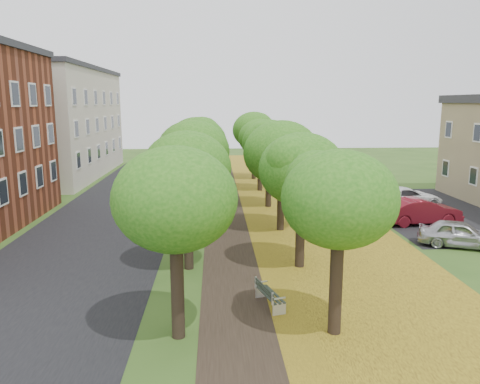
{
  "coord_description": "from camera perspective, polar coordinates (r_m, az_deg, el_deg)",
  "views": [
    {
      "loc": [
        -1.05,
        -13.26,
        7.01
      ],
      "look_at": [
        0.24,
        10.35,
        2.5
      ],
      "focal_mm": 35.0,
      "sensor_mm": 36.0,
      "label": 1
    }
  ],
  "objects": [
    {
      "name": "car_silver",
      "position": [
        25.56,
        25.21,
        -4.64
      ],
      "size": [
        4.18,
        2.93,
        1.32
      ],
      "primitive_type": "imported",
      "rotation": [
        0.0,
        0.0,
        1.18
      ],
      "color": "#AAA9AE",
      "rests_on": "ground"
    },
    {
      "name": "ground",
      "position": [
        15.03,
        1.29,
        -17.0
      ],
      "size": [
        120.0,
        120.0,
        0.0
      ],
      "primitive_type": "plane",
      "color": "#2D4C19",
      "rests_on": "ground"
    },
    {
      "name": "car_red",
      "position": [
        29.43,
        21.15,
        -2.2
      ],
      "size": [
        4.78,
        2.1,
        1.53
      ],
      "primitive_type": "imported",
      "rotation": [
        0.0,
        0.0,
        1.68
      ],
      "color": "maroon",
      "rests_on": "ground"
    },
    {
      "name": "bench",
      "position": [
        16.75,
        3.52,
        -12.4
      ],
      "size": [
        0.94,
        1.77,
        0.8
      ],
      "rotation": [
        0.0,
        0.0,
        1.85
      ],
      "color": "#273028",
      "rests_on": "ground"
    },
    {
      "name": "leaf_verge",
      "position": [
        29.73,
        8.72,
        -2.95
      ],
      "size": [
        7.5,
        70.0,
        0.01
      ],
      "primitive_type": "cube",
      "color": "gold",
      "rests_on": "ground"
    },
    {
      "name": "tree_row_west",
      "position": [
        28.41,
        -5.46,
        5.28
      ],
      "size": [
        3.8,
        33.8,
        5.94
      ],
      "color": "black",
      "rests_on": "ground"
    },
    {
      "name": "parking_lot",
      "position": [
        33.42,
        22.79,
        -2.16
      ],
      "size": [
        9.0,
        16.0,
        0.01
      ],
      "primitive_type": "cube",
      "color": "black",
      "rests_on": "ground"
    },
    {
      "name": "car_white",
      "position": [
        33.77,
        19.48,
        -0.61
      ],
      "size": [
        5.28,
        3.04,
        1.38
      ],
      "primitive_type": "imported",
      "rotation": [
        0.0,
        0.0,
        1.73
      ],
      "color": "white",
      "rests_on": "ground"
    },
    {
      "name": "car_grey",
      "position": [
        33.8,
        19.6,
        -0.65
      ],
      "size": [
        4.89,
        2.78,
        1.34
      ],
      "primitive_type": "imported",
      "rotation": [
        0.0,
        0.0,
        1.78
      ],
      "color": "#35343A",
      "rests_on": "ground"
    },
    {
      "name": "street_asphalt",
      "position": [
        29.82,
        -15.55,
        -3.19
      ],
      "size": [
        8.0,
        70.0,
        0.01
      ],
      "primitive_type": "cube",
      "color": "black",
      "rests_on": "ground"
    },
    {
      "name": "footpath",
      "position": [
        29.13,
        -0.97,
        -3.12
      ],
      "size": [
        3.2,
        70.0,
        0.01
      ],
      "primitive_type": "cube",
      "color": "black",
      "rests_on": "ground"
    },
    {
      "name": "tree_row_east",
      "position": [
        28.62,
        4.23,
        5.34
      ],
      "size": [
        3.8,
        33.8,
        5.94
      ],
      "color": "black",
      "rests_on": "ground"
    },
    {
      "name": "building_cream",
      "position": [
        48.96,
        -22.36,
        7.89
      ],
      "size": [
        10.3,
        20.3,
        10.4
      ],
      "color": "beige",
      "rests_on": "ground"
    }
  ]
}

